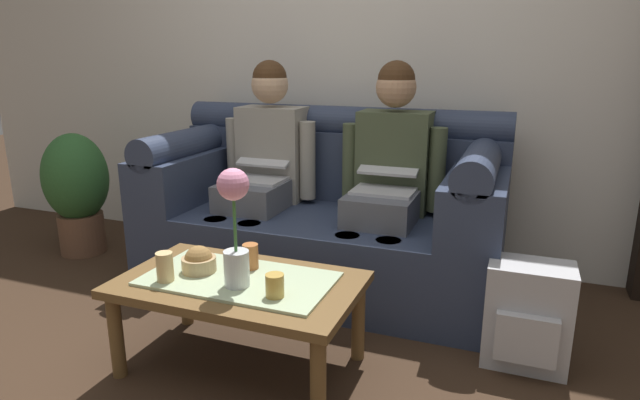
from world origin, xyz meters
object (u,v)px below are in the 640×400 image
at_px(person_right, 389,172).
at_px(cup_far_center, 165,267).
at_px(backpack_right, 527,316).
at_px(person_left, 264,162).
at_px(coffee_table, 239,291).
at_px(snack_bowl, 199,262).
at_px(flower_vase, 235,222).
at_px(cup_near_left, 251,256).
at_px(couch, 324,216).
at_px(cup_near_right, 275,285).
at_px(potted_plant, 77,188).

relative_size(person_right, cup_far_center, 10.59).
relative_size(person_right, backpack_right, 2.79).
relative_size(person_left, cup_far_center, 10.59).
bearing_deg(coffee_table, cup_far_center, -152.85).
distance_m(snack_bowl, backpack_right, 1.35).
relative_size(flower_vase, cup_near_left, 4.39).
bearing_deg(cup_far_center, couch, 77.13).
distance_m(cup_near_right, backpack_right, 1.05).
distance_m(person_left, potted_plant, 1.29).
bearing_deg(person_left, snack_bowl, -79.31).
height_order(person_left, backpack_right, person_left).
bearing_deg(cup_near_left, person_left, 113.13).
height_order(coffee_table, potted_plant, potted_plant).
xyz_separation_m(couch, cup_near_left, (0.00, -0.86, 0.07)).
distance_m(coffee_table, cup_near_right, 0.25).
xyz_separation_m(couch, cup_far_center, (-0.25, -1.09, 0.08)).
xyz_separation_m(coffee_table, backpack_right, (1.08, 0.44, -0.12)).
relative_size(cup_near_right, cup_far_center, 0.74).
distance_m(coffee_table, potted_plant, 1.82).
xyz_separation_m(person_right, potted_plant, (-1.99, -0.15, -0.23)).
xyz_separation_m(person_right, cup_far_center, (-0.61, -1.09, -0.21)).
xyz_separation_m(couch, coffee_table, (-0.00, -0.96, -0.04)).
bearing_deg(cup_near_right, coffee_table, 153.69).
distance_m(coffee_table, cup_near_left, 0.15).
xyz_separation_m(couch, snack_bowl, (-0.18, -0.96, 0.06)).
height_order(person_left, potted_plant, person_left).
bearing_deg(coffee_table, potted_plant, 153.54).
height_order(coffee_table, cup_near_right, cup_near_right).
height_order(person_right, cup_far_center, person_right).
xyz_separation_m(coffee_table, cup_near_right, (0.21, -0.10, 0.10)).
distance_m(coffee_table, flower_vase, 0.32).
bearing_deg(cup_near_left, snack_bowl, -151.05).
distance_m(person_left, snack_bowl, 1.00).
height_order(couch, backpack_right, couch).
bearing_deg(cup_far_center, cup_near_left, 42.27).
relative_size(couch, cup_near_right, 22.32).
relative_size(backpack_right, potted_plant, 0.56).
height_order(flower_vase, snack_bowl, flower_vase).
height_order(couch, person_right, person_right).
distance_m(person_left, cup_near_left, 0.96).
bearing_deg(snack_bowl, cup_near_left, 28.95).
xyz_separation_m(person_left, backpack_right, (1.44, -0.52, -0.44)).
relative_size(person_right, snack_bowl, 8.79).
bearing_deg(couch, person_right, -0.32).
height_order(person_left, cup_near_left, person_left).
xyz_separation_m(person_right, backpack_right, (0.72, -0.52, -0.44)).
relative_size(person_left, snack_bowl, 8.79).
distance_m(person_right, cup_near_right, 1.10).
distance_m(person_right, snack_bowl, 1.13).
distance_m(person_right, flower_vase, 1.08).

